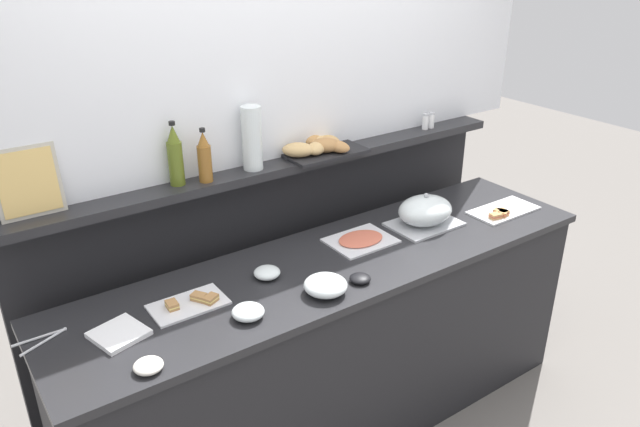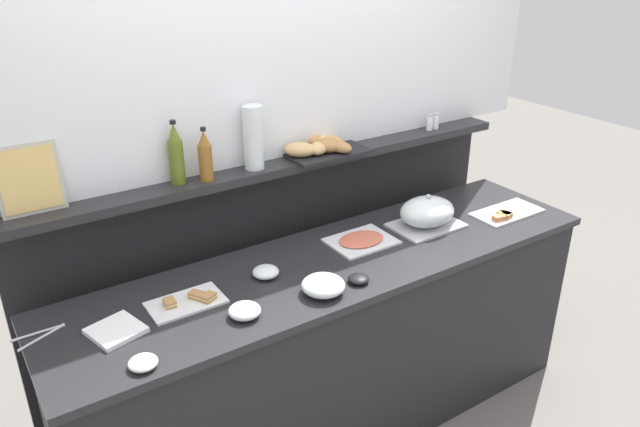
# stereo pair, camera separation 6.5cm
# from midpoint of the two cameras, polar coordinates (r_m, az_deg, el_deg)

# --- Properties ---
(ground_plane) EXTENTS (12.00, 12.00, 0.00)m
(ground_plane) POSITION_cam_midpoint_polar(r_m,az_deg,el_deg) (3.64, -4.84, -13.48)
(ground_plane) COLOR slate
(buffet_counter) EXTENTS (2.54, 0.65, 0.94)m
(buffet_counter) POSITION_cam_midpoint_polar(r_m,az_deg,el_deg) (2.95, 0.91, -12.28)
(buffet_counter) COLOR black
(buffet_counter) RESTS_ON ground_plane
(back_ledge_unit) EXTENTS (2.56, 0.22, 1.27)m
(back_ledge_unit) POSITION_cam_midpoint_polar(r_m,az_deg,el_deg) (3.19, -4.34, -4.98)
(back_ledge_unit) COLOR black
(back_ledge_unit) RESTS_ON ground_plane
(upper_wall_panel) EXTENTS (3.16, 0.08, 1.33)m
(upper_wall_panel) POSITION_cam_midpoint_polar(r_m,az_deg,el_deg) (2.81, -5.47, 18.31)
(upper_wall_panel) COLOR white
(upper_wall_panel) RESTS_ON back_ledge_unit
(sandwich_platter_rear) EXTENTS (0.37, 0.19, 0.04)m
(sandwich_platter_rear) POSITION_cam_midpoint_polar(r_m,az_deg,el_deg) (3.26, 16.09, 0.22)
(sandwich_platter_rear) COLOR white
(sandwich_platter_rear) RESTS_ON buffet_counter
(sandwich_platter_front) EXTENTS (0.29, 0.17, 0.04)m
(sandwich_platter_front) POSITION_cam_midpoint_polar(r_m,az_deg,el_deg) (2.44, -12.78, -8.18)
(sandwich_platter_front) COLOR silver
(sandwich_platter_front) RESTS_ON buffet_counter
(cold_cuts_platter) EXTENTS (0.30, 0.23, 0.02)m
(cold_cuts_platter) POSITION_cam_midpoint_polar(r_m,az_deg,el_deg) (2.84, 3.15, -2.48)
(cold_cuts_platter) COLOR silver
(cold_cuts_platter) RESTS_ON buffet_counter
(serving_cloche) EXTENTS (0.34, 0.24, 0.17)m
(serving_cloche) POSITION_cam_midpoint_polar(r_m,az_deg,el_deg) (3.01, 9.14, 0.17)
(serving_cloche) COLOR #B7BABF
(serving_cloche) RESTS_ON buffet_counter
(glass_bowl_large) EXTENTS (0.11, 0.11, 0.04)m
(glass_bowl_large) POSITION_cam_midpoint_polar(r_m,az_deg,el_deg) (2.56, -5.68, -5.54)
(glass_bowl_large) COLOR silver
(glass_bowl_large) RESTS_ON buffet_counter
(glass_bowl_medium) EXTENTS (0.12, 0.12, 0.05)m
(glass_bowl_medium) POSITION_cam_midpoint_polar(r_m,az_deg,el_deg) (2.32, -7.51, -9.12)
(glass_bowl_medium) COLOR silver
(glass_bowl_medium) RESTS_ON buffet_counter
(glass_bowl_small) EXTENTS (0.18, 0.18, 0.07)m
(glass_bowl_small) POSITION_cam_midpoint_polar(r_m,az_deg,el_deg) (2.44, -0.25, -6.76)
(glass_bowl_small) COLOR silver
(glass_bowl_small) RESTS_ON buffet_counter
(condiment_bowl_red) EXTENTS (0.10, 0.10, 0.03)m
(condiment_bowl_red) POSITION_cam_midpoint_polar(r_m,az_deg,el_deg) (2.15, -16.54, -13.43)
(condiment_bowl_red) COLOR silver
(condiment_bowl_red) RESTS_ON buffet_counter
(condiment_bowl_cream) EXTENTS (0.09, 0.09, 0.03)m
(condiment_bowl_cream) POSITION_cam_midpoint_polar(r_m,az_deg,el_deg) (2.53, 3.01, -6.05)
(condiment_bowl_cream) COLOR black
(condiment_bowl_cream) RESTS_ON buffet_counter
(serving_tongs) EXTENTS (0.19, 0.08, 0.01)m
(serving_tongs) POSITION_cam_midpoint_polar(r_m,az_deg,el_deg) (2.42, -25.12, -10.55)
(serving_tongs) COLOR #B7BABF
(serving_tongs) RESTS_ON buffet_counter
(napkin_stack) EXTENTS (0.21, 0.21, 0.02)m
(napkin_stack) POSITION_cam_midpoint_polar(r_m,az_deg,el_deg) (2.34, -18.98, -10.55)
(napkin_stack) COLOR white
(napkin_stack) RESTS_ON buffet_counter
(olive_oil_bottle) EXTENTS (0.06, 0.06, 0.28)m
(olive_oil_bottle) POSITION_cam_midpoint_polar(r_m,az_deg,el_deg) (2.64, -14.01, 5.14)
(olive_oil_bottle) COLOR #56661E
(olive_oil_bottle) RESTS_ON back_ledge_unit
(vinegar_bottle_amber) EXTENTS (0.06, 0.06, 0.24)m
(vinegar_bottle_amber) POSITION_cam_midpoint_polar(r_m,az_deg,el_deg) (2.65, -11.39, 5.08)
(vinegar_bottle_amber) COLOR #8E5B23
(vinegar_bottle_amber) RESTS_ON back_ledge_unit
(salt_shaker) EXTENTS (0.03, 0.03, 0.09)m
(salt_shaker) POSITION_cam_midpoint_polar(r_m,az_deg,el_deg) (3.39, 9.24, 8.45)
(salt_shaker) COLOR white
(salt_shaker) RESTS_ON back_ledge_unit
(pepper_shaker) EXTENTS (0.03, 0.03, 0.09)m
(pepper_shaker) POSITION_cam_midpoint_polar(r_m,az_deg,el_deg) (3.42, 9.78, 8.56)
(pepper_shaker) COLOR white
(pepper_shaker) RESTS_ON back_ledge_unit
(bread_basket) EXTENTS (0.44, 0.29, 0.08)m
(bread_basket) POSITION_cam_midpoint_polar(r_m,az_deg,el_deg) (2.96, -0.62, 6.25)
(bread_basket) COLOR black
(bread_basket) RESTS_ON back_ledge_unit
(framed_picture) EXTENTS (0.24, 0.05, 0.27)m
(framed_picture) POSITION_cam_midpoint_polar(r_m,az_deg,el_deg) (2.52, -26.23, 2.61)
(framed_picture) COLOR #B2AD9E
(framed_picture) RESTS_ON back_ledge_unit
(water_carafe) EXTENTS (0.09, 0.09, 0.29)m
(water_carafe) POSITION_cam_midpoint_polar(r_m,az_deg,el_deg) (2.75, -7.03, 6.98)
(water_carafe) COLOR silver
(water_carafe) RESTS_ON back_ledge_unit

